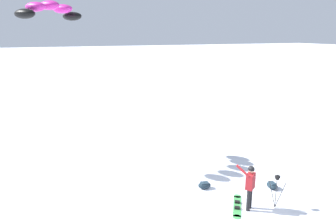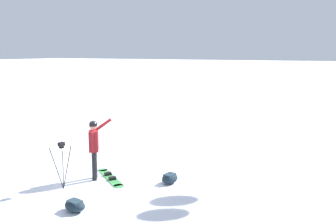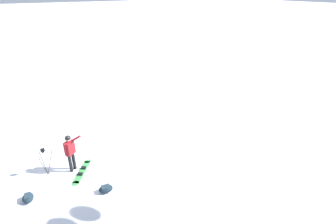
{
  "view_description": "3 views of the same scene",
  "coord_description": "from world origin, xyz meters",
  "px_view_note": "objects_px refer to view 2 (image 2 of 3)",
  "views": [
    {
      "loc": [
        -8.79,
        6.65,
        6.5
      ],
      "look_at": [
        3.38,
        1.52,
        3.22
      ],
      "focal_mm": 34.3,
      "sensor_mm": 36.0,
      "label": 1
    },
    {
      "loc": [
        6.75,
        -8.36,
        3.72
      ],
      "look_at": [
        2.08,
        0.41,
        2.05
      ],
      "focal_mm": 38.48,
      "sensor_mm": 36.0,
      "label": 2
    },
    {
      "loc": [
        10.47,
        -2.01,
        7.39
      ],
      "look_at": [
        4.03,
        2.08,
        3.8
      ],
      "focal_mm": 28.5,
      "sensor_mm": 36.0,
      "label": 3
    }
  ],
  "objects_px": {
    "gear_bag_small": "(170,178)",
    "snowboarder": "(94,143)",
    "snowboard": "(110,177)",
    "gear_bag_large": "(75,205)",
    "camera_tripod": "(62,156)"
  },
  "relations": [
    {
      "from": "gear_bag_large",
      "to": "snowboard",
      "type": "bearing_deg",
      "value": 106.28
    },
    {
      "from": "gear_bag_small",
      "to": "snowboard",
      "type": "bearing_deg",
      "value": -165.76
    },
    {
      "from": "gear_bag_large",
      "to": "gear_bag_small",
      "type": "distance_m",
      "value": 2.9
    },
    {
      "from": "snowboard",
      "to": "gear_bag_small",
      "type": "height_order",
      "value": "gear_bag_small"
    },
    {
      "from": "camera_tripod",
      "to": "gear_bag_small",
      "type": "xyz_separation_m",
      "value": [
        2.39,
        1.74,
        -0.79
      ]
    },
    {
      "from": "snowboarder",
      "to": "gear_bag_large",
      "type": "xyz_separation_m",
      "value": [
        0.99,
        -1.95,
        -0.94
      ]
    },
    {
      "from": "snowboarder",
      "to": "gear_bag_small",
      "type": "distance_m",
      "value": 2.42
    },
    {
      "from": "snowboarder",
      "to": "snowboard",
      "type": "bearing_deg",
      "value": 38.49
    },
    {
      "from": "snowboarder",
      "to": "snowboard",
      "type": "distance_m",
      "value": 1.15
    },
    {
      "from": "snowboard",
      "to": "gear_bag_small",
      "type": "relative_size",
      "value": 2.59
    },
    {
      "from": "camera_tripod",
      "to": "snowboard",
      "type": "bearing_deg",
      "value": 64.55
    },
    {
      "from": "snowboarder",
      "to": "gear_bag_large",
      "type": "relative_size",
      "value": 2.93
    },
    {
      "from": "snowboard",
      "to": "snowboarder",
      "type": "bearing_deg",
      "value": -141.51
    },
    {
      "from": "gear_bag_small",
      "to": "snowboarder",
      "type": "bearing_deg",
      "value": -161.16
    },
    {
      "from": "snowboarder",
      "to": "snowboard",
      "type": "relative_size",
      "value": 1.15
    }
  ]
}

